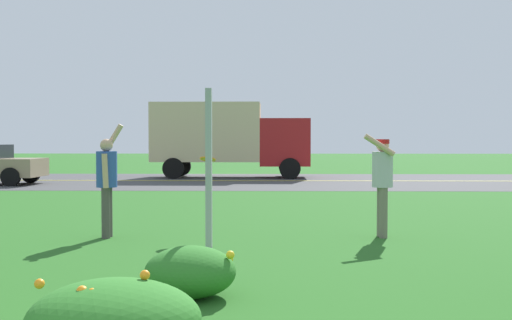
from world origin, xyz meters
TOP-DOWN VIEW (x-y plane):
  - ground_plane at (0.00, 11.31)m, footprint 120.00×120.00m
  - highway_strip at (0.00, 22.62)m, footprint 120.00×9.75m
  - highway_center_stripe at (0.00, 22.62)m, footprint 120.00×0.16m
  - daylily_clump_near_camera at (0.71, 4.68)m, footprint 0.94×0.86m
  - sign_post_near_path at (0.82, 5.46)m, footprint 0.07×0.10m
  - person_thrower_blue_shirt at (-1.17, 8.49)m, footprint 0.41×0.49m
  - person_catcher_red_cap_gray_shirt at (3.38, 8.65)m, footprint 0.52×0.50m
  - frisbee_orange at (0.46, 8.81)m, footprint 0.28×0.27m
  - box_truck_red at (-0.33, 24.81)m, footprint 6.70×2.46m

SIDE VIEW (x-z plane):
  - ground_plane at x=0.00m, z-range 0.00..0.00m
  - highway_strip at x=0.00m, z-range 0.00..0.01m
  - highway_center_stripe at x=0.00m, z-range 0.01..0.01m
  - daylily_clump_near_camera at x=0.71m, z-range 0.00..0.53m
  - person_thrower_blue_shirt at x=-1.17m, z-range 0.04..1.93m
  - person_catcher_red_cap_gray_shirt at x=3.38m, z-range 0.14..1.86m
  - sign_post_near_path at x=0.82m, z-range 0.00..2.21m
  - frisbee_orange at x=0.46m, z-range 1.23..1.35m
  - box_truck_red at x=-0.33m, z-range 0.20..3.40m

